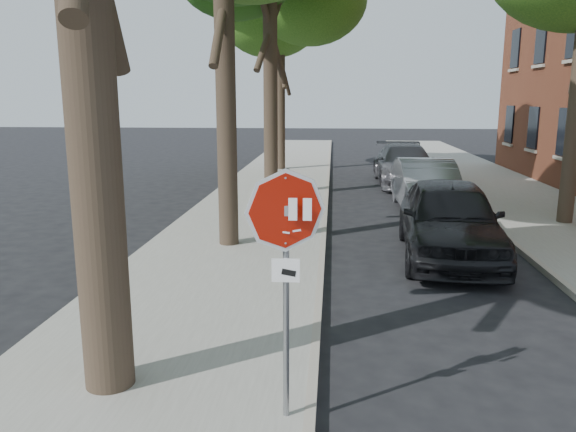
{
  "coord_description": "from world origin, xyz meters",
  "views": [
    {
      "loc": [
        -0.25,
        -5.32,
        3.38
      ],
      "look_at": [
        -0.76,
        0.99,
        2.05
      ],
      "focal_mm": 35.0,
      "sensor_mm": 36.0,
      "label": 1
    }
  ],
  "objects_px": {
    "car_a": "(449,219)",
    "stop_sign": "(286,248)",
    "tree_far": "(280,11)",
    "car_c": "(405,165)",
    "car_b": "(427,186)"
  },
  "relations": [
    {
      "from": "car_a",
      "to": "stop_sign",
      "type": "bearing_deg",
      "value": -109.57
    },
    {
      "from": "tree_far",
      "to": "car_c",
      "type": "bearing_deg",
      "value": -36.08
    },
    {
      "from": "tree_far",
      "to": "car_b",
      "type": "relative_size",
      "value": 1.97
    },
    {
      "from": "car_b",
      "to": "car_c",
      "type": "xyz_separation_m",
      "value": [
        0.0,
        5.4,
        0.01
      ]
    },
    {
      "from": "tree_far",
      "to": "car_a",
      "type": "bearing_deg",
      "value": -70.96
    },
    {
      "from": "car_a",
      "to": "tree_far",
      "type": "bearing_deg",
      "value": 113.3
    },
    {
      "from": "stop_sign",
      "to": "car_c",
      "type": "distance_m",
      "value": 17.61
    },
    {
      "from": "car_c",
      "to": "car_b",
      "type": "bearing_deg",
      "value": -90.3
    },
    {
      "from": "car_b",
      "to": "car_c",
      "type": "distance_m",
      "value": 5.4
    },
    {
      "from": "stop_sign",
      "to": "car_a",
      "type": "distance_m",
      "value": 7.41
    },
    {
      "from": "car_a",
      "to": "car_c",
      "type": "distance_m",
      "value": 10.56
    },
    {
      "from": "tree_far",
      "to": "car_a",
      "type": "distance_m",
      "value": 16.54
    },
    {
      "from": "tree_far",
      "to": "car_b",
      "type": "xyz_separation_m",
      "value": [
        5.32,
        -9.28,
        -6.43
      ]
    },
    {
      "from": "car_a",
      "to": "car_b",
      "type": "bearing_deg",
      "value": 90.48
    },
    {
      "from": "car_b",
      "to": "car_c",
      "type": "height_order",
      "value": "car_c"
    }
  ]
}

